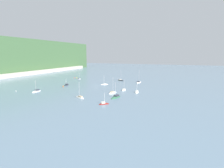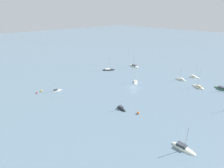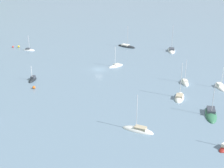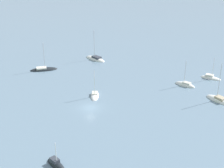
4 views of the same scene
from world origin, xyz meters
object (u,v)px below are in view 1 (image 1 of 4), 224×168
sailboat_10 (66,85)px  mooring_buoy_2 (77,78)px  sailboat_1 (79,79)px  mooring_buoy_3 (75,78)px  sailboat_11 (137,92)px  sailboat_3 (139,83)px  sailboat_8 (124,90)px  sailboat_5 (37,92)px  mooring_buoy_0 (16,91)px  sailboat_0 (116,97)px  mooring_buoy_1 (63,86)px  sailboat_6 (113,93)px  sailboat_7 (104,104)px  sailboat_9 (104,85)px  sailboat_4 (80,98)px

sailboat_10 → mooring_buoy_2: sailboat_10 is taller
sailboat_1 → mooring_buoy_3: size_ratio=9.87×
sailboat_11 → mooring_buoy_3: 83.30m
sailboat_3 → sailboat_8: (-34.11, 1.44, -0.02)m
sailboat_5 → sailboat_11: bearing=109.6°
sailboat_5 → mooring_buoy_0: (-4.84, 11.84, 0.19)m
sailboat_0 → mooring_buoy_1: 48.17m
sailboat_6 → sailboat_7: size_ratio=1.77×
sailboat_0 → mooring_buoy_3: sailboat_0 is taller
sailboat_3 → mooring_buoy_3: 64.63m
sailboat_1 → mooring_buoy_0: (-63.06, 5.11, 0.22)m
mooring_buoy_1 → mooring_buoy_3: bearing=24.5°
sailboat_7 → mooring_buoy_3: size_ratio=8.69×
mooring_buoy_3 → sailboat_9: bearing=-118.2°
sailboat_7 → sailboat_11: 31.48m
sailboat_3 → mooring_buoy_2: (3.83, 62.30, 0.30)m
sailboat_5 → sailboat_6: (13.87, -45.21, -0.03)m
sailboat_0 → sailboat_4: bearing=-55.7°
sailboat_4 → sailboat_10: sailboat_4 is taller
sailboat_11 → mooring_buoy_3: (41.02, 72.50, 0.22)m
sailboat_5 → mooring_buoy_0: size_ratio=12.83×
sailboat_11 → mooring_buoy_1: size_ratio=7.98×
sailboat_3 → sailboat_10: size_ratio=2.01×
sailboat_4 → sailboat_8: sailboat_4 is taller
sailboat_8 → sailboat_11: sailboat_8 is taller
mooring_buoy_0 → mooring_buoy_3: mooring_buoy_3 is taller
sailboat_1 → mooring_buoy_3: bearing=163.4°
sailboat_7 → sailboat_8: 33.94m
mooring_buoy_2 → mooring_buoy_0: bearing=-179.8°
sailboat_6 → sailboat_10: sailboat_6 is taller
sailboat_6 → mooring_buoy_3: 76.69m
sailboat_8 → sailboat_9: bearing=54.2°
sailboat_3 → sailboat_10: 57.39m
mooring_buoy_0 → mooring_buoy_1: size_ratio=0.73×
sailboat_5 → mooring_buoy_3: 63.79m
sailboat_3 → sailboat_5: 77.19m
sailboat_3 → mooring_buoy_3: size_ratio=16.00×
mooring_buoy_2 → sailboat_7: bearing=-139.0°
mooring_buoy_0 → mooring_buoy_3: bearing=2.2°
mooring_buoy_3 → sailboat_0: bearing=-131.4°
sailboat_3 → sailboat_8: bearing=-176.4°
sailboat_6 → mooring_buoy_1: bearing=98.5°
sailboat_1 → sailboat_7: 88.42m
sailboat_4 → sailboat_7: size_ratio=1.55×
sailboat_6 → sailboat_8: sailboat_6 is taller
sailboat_8 → sailboat_11: size_ratio=1.17×
sailboat_1 → sailboat_3: bearing=11.2°
sailboat_4 → sailboat_9: 42.72m
sailboat_4 → sailboat_8: (27.65, -15.44, -0.02)m
sailboat_10 → mooring_buoy_1: bearing=25.0°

